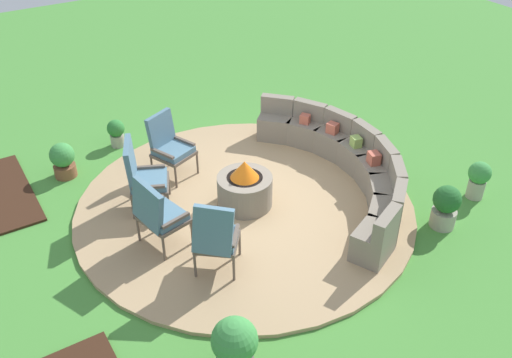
# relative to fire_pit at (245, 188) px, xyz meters

# --- Properties ---
(ground_plane) EXTENTS (24.00, 24.00, 0.00)m
(ground_plane) POSITION_rel_fire_pit_xyz_m (0.00, 0.00, -0.36)
(ground_plane) COLOR #478C38
(patio_circle) EXTENTS (5.19, 5.19, 0.06)m
(patio_circle) POSITION_rel_fire_pit_xyz_m (0.00, 0.00, -0.33)
(patio_circle) COLOR tan
(patio_circle) RESTS_ON ground_plane
(fire_pit) EXTENTS (0.84, 0.84, 0.77)m
(fire_pit) POSITION_rel_fire_pit_xyz_m (0.00, 0.00, 0.00)
(fire_pit) COLOR gray
(fire_pit) RESTS_ON patio_circle
(curved_stone_bench) EXTENTS (4.08, 1.84, 0.77)m
(curved_stone_bench) POSITION_rel_fire_pit_xyz_m (0.33, 1.72, 0.00)
(curved_stone_bench) COLOR gray
(curved_stone_bench) RESTS_ON patio_circle
(lounge_chair_front_left) EXTENTS (0.75, 0.73, 1.07)m
(lounge_chair_front_left) POSITION_rel_fire_pit_xyz_m (-1.38, -0.60, 0.25)
(lounge_chair_front_left) COLOR brown
(lounge_chair_front_left) RESTS_ON patio_circle
(lounge_chair_front_right) EXTENTS (0.78, 0.77, 1.16)m
(lounge_chair_front_right) POSITION_rel_fire_pit_xyz_m (-0.74, -1.32, 0.27)
(lounge_chair_front_right) COLOR brown
(lounge_chair_front_right) RESTS_ON patio_circle
(lounge_chair_back_left) EXTENTS (0.74, 0.67, 1.12)m
(lounge_chair_back_left) POSITION_rel_fire_pit_xyz_m (0.21, -1.49, 0.26)
(lounge_chair_back_left) COLOR brown
(lounge_chair_back_left) RESTS_ON patio_circle
(lounge_chair_back_right) EXTENTS (0.75, 0.78, 1.13)m
(lounge_chair_back_right) POSITION_rel_fire_pit_xyz_m (1.07, -1.07, 0.27)
(lounge_chair_back_right) COLOR brown
(lounge_chair_back_right) RESTS_ON patio_circle
(potted_plant_0) EXTENTS (0.31, 0.31, 0.51)m
(potted_plant_0) POSITION_rel_fire_pit_xyz_m (-2.82, -1.01, -0.08)
(potted_plant_0) COLOR #A89E8E
(potted_plant_0) RESTS_ON ground_plane
(potted_plant_1) EXTENTS (0.35, 0.35, 0.63)m
(potted_plant_1) POSITION_rel_fire_pit_xyz_m (1.68, 3.23, -0.01)
(potted_plant_1) COLOR #A89E8E
(potted_plant_1) RESTS_ON ground_plane
(potted_plant_2) EXTENTS (0.41, 0.41, 0.61)m
(potted_plant_2) POSITION_rel_fire_pit_xyz_m (-2.33, -2.10, -0.04)
(potted_plant_2) COLOR brown
(potted_plant_2) RESTS_ON ground_plane
(potted_plant_3) EXTENTS (0.41, 0.41, 0.68)m
(potted_plant_3) POSITION_rel_fire_pit_xyz_m (1.92, 2.24, -0.01)
(potted_plant_3) COLOR #A89E8E
(potted_plant_3) RESTS_ON ground_plane
(potted_plant_4) EXTENTS (0.51, 0.51, 0.76)m
(potted_plant_4) POSITION_rel_fire_pit_xyz_m (2.53, -1.64, 0.05)
(potted_plant_4) COLOR #605B56
(potted_plant_4) RESTS_ON ground_plane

